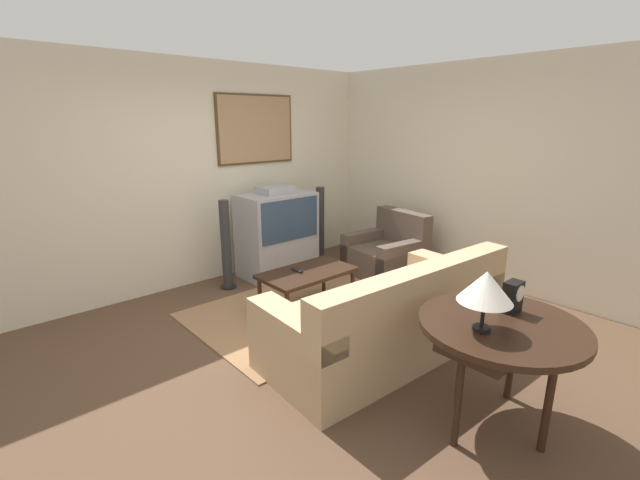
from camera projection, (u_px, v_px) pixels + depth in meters
The scene contains 14 objects.
ground_plane at pixel (311, 339), 4.05m from camera, with size 12.00×12.00×0.00m, color brown.
wall_back at pixel (198, 175), 5.22m from camera, with size 12.00×0.10×2.70m.
wall_right at pixel (469, 174), 5.37m from camera, with size 0.06×12.00×2.70m.
area_rug at pixel (307, 308), 4.72m from camera, with size 2.42×1.69×0.01m.
tv at pixel (277, 233), 5.65m from camera, with size 0.97×0.60×1.18m.
couch at pixel (389, 320), 3.75m from camera, with size 2.25×1.10×0.89m.
armchair at pixel (387, 254), 5.70m from camera, with size 0.92×0.97×0.84m.
coffee_table at pixel (307, 275), 4.59m from camera, with size 1.01×0.58×0.44m.
console_table at pixel (502, 332), 2.75m from camera, with size 1.05×1.05×0.76m.
table_lamp at pixel (486, 287), 2.55m from camera, with size 0.33×0.33×0.38m.
mantel_clock at pixel (513, 297), 2.85m from camera, with size 0.14×0.10×0.22m.
remote at pixel (297, 270), 4.57m from camera, with size 0.05×0.16×0.02m.
speaker_tower_left at pixel (226, 247), 5.17m from camera, with size 0.20×0.20×1.10m.
speaker_tower_right at pixel (320, 227), 6.15m from camera, with size 0.20×0.20×1.10m.
Camera 1 is at (-2.36, -2.78, 2.01)m, focal length 24.00 mm.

